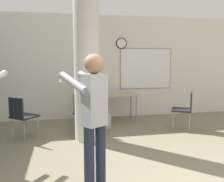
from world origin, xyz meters
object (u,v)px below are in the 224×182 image
Objects in this scene: bottle_on_table at (94,90)px; chair_table_left at (84,110)px; person_playing_front at (93,113)px; chair_near_pillar at (22,114)px; chair_mid_room at (185,108)px; folding_table at (108,96)px.

bottle_on_table is 0.31× the size of chair_table_left.
chair_near_pillar is at bearing 116.24° from person_playing_front.
person_playing_front is (-0.11, -2.59, 0.49)m from chair_table_left.
chair_mid_room is at bearing 44.04° from person_playing_front.
person_playing_front reaches higher than chair_mid_room.
chair_mid_room and chair_table_left have the same top height.
chair_mid_room is at bearing -32.14° from folding_table.
bottle_on_table is 2.28m from chair_mid_room.
chair_table_left is (-0.36, -0.88, -0.32)m from bottle_on_table.
chair_mid_room is 0.51× the size of person_playing_front.
chair_near_pillar is 1.30m from chair_table_left.
chair_mid_room is 2.33m from chair_table_left.
folding_table is 1.06m from chair_table_left.
folding_table is at bearing 48.69° from chair_table_left.
folding_table is 1.93m from chair_mid_room.
folding_table is at bearing 27.01° from chair_near_pillar.
chair_mid_room reaches higher than folding_table.
chair_mid_room is 1.00× the size of chair_near_pillar.
bottle_on_table is (-0.34, 0.09, 0.16)m from folding_table.
chair_table_left is at bearing -131.31° from folding_table.
chair_table_left is at bearing 9.56° from chair_near_pillar.
chair_near_pillar is at bearing -170.44° from chair_table_left.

